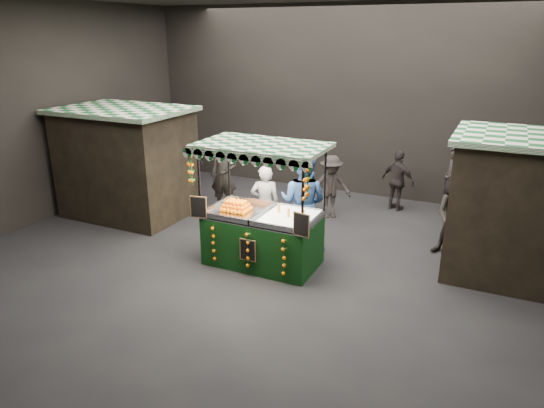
% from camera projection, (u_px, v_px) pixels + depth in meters
% --- Properties ---
extents(ground, '(12.00, 12.00, 0.00)m').
position_uv_depth(ground, '(275.00, 262.00, 9.62)').
color(ground, black).
rests_on(ground, ground).
extents(market_hall, '(12.10, 10.10, 5.05)m').
position_uv_depth(market_hall, '(275.00, 86.00, 8.51)').
color(market_hall, black).
rests_on(market_hall, ground).
extents(neighbour_stall_left, '(3.00, 2.20, 2.60)m').
position_uv_depth(neighbour_stall_left, '(127.00, 162.00, 11.82)').
color(neighbour_stall_left, black).
rests_on(neighbour_stall_left, ground).
extents(neighbour_stall_right, '(3.00, 2.20, 2.60)m').
position_uv_depth(neighbour_stall_right, '(536.00, 209.00, 8.69)').
color(neighbour_stall_right, black).
rests_on(neighbour_stall_right, ground).
extents(juice_stall, '(2.44, 1.44, 2.36)m').
position_uv_depth(juice_stall, '(262.00, 229.00, 9.33)').
color(juice_stall, black).
rests_on(juice_stall, ground).
extents(vendor_grey, '(0.73, 0.62, 1.69)m').
position_uv_depth(vendor_grey, '(265.00, 204.00, 10.32)').
color(vendor_grey, gray).
rests_on(vendor_grey, ground).
extents(vendor_blue, '(1.00, 0.78, 2.04)m').
position_uv_depth(vendor_blue, '(303.00, 202.00, 9.89)').
color(vendor_blue, navy).
rests_on(vendor_blue, ground).
extents(shopper_0, '(0.74, 0.55, 1.84)m').
position_uv_depth(shopper_0, '(224.00, 175.00, 12.14)').
color(shopper_0, black).
rests_on(shopper_0, ground).
extents(shopper_1, '(0.87, 0.71, 1.69)m').
position_uv_depth(shopper_1, '(456.00, 216.00, 9.63)').
color(shopper_1, black).
rests_on(shopper_1, ground).
extents(shopper_2, '(0.97, 0.67, 1.53)m').
position_uv_depth(shopper_2, '(398.00, 181.00, 12.25)').
color(shopper_2, '#2A2422').
rests_on(shopper_2, ground).
extents(shopper_3, '(1.14, 1.03, 1.53)m').
position_uv_depth(shopper_3, '(331.00, 187.00, 11.75)').
color(shopper_3, '#2A2422').
rests_on(shopper_3, ground).
extents(shopper_4, '(1.08, 0.93, 1.86)m').
position_uv_depth(shopper_4, '(186.00, 154.00, 14.17)').
color(shopper_4, black).
rests_on(shopper_4, ground).
extents(shopper_5, '(1.63, 1.51, 1.82)m').
position_uv_depth(shopper_5, '(535.00, 193.00, 10.84)').
color(shopper_5, '#2B2523').
rests_on(shopper_5, ground).
extents(shopper_6, '(0.66, 0.73, 1.68)m').
position_uv_depth(shopper_6, '(452.00, 181.00, 11.97)').
color(shopper_6, black).
rests_on(shopper_6, ground).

